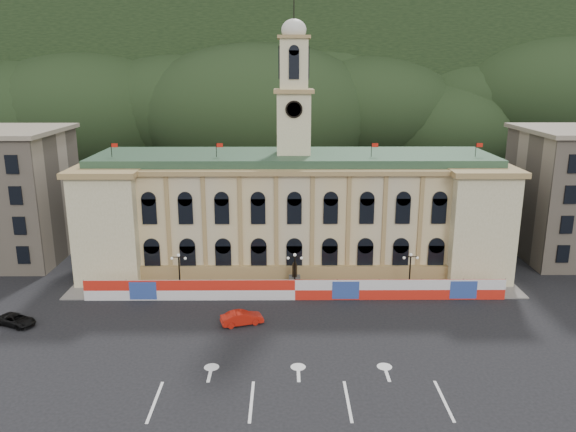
{
  "coord_description": "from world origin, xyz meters",
  "views": [
    {
      "loc": [
        -1.24,
        -46.99,
        26.81
      ],
      "look_at": [
        -0.81,
        18.0,
        9.54
      ],
      "focal_mm": 35.0,
      "sensor_mm": 36.0,
      "label": 1
    }
  ],
  "objects_px": {
    "red_sedan": "(242,318)",
    "black_suv": "(16,320)",
    "statue": "(295,281)",
    "lamp_center": "(295,270)"
  },
  "relations": [
    {
      "from": "red_sedan",
      "to": "black_suv",
      "type": "relative_size",
      "value": 0.99
    },
    {
      "from": "lamp_center",
      "to": "black_suv",
      "type": "xyz_separation_m",
      "value": [
        -30.0,
        -8.64,
        -2.46
      ]
    },
    {
      "from": "statue",
      "to": "lamp_center",
      "type": "distance_m",
      "value": 2.14
    },
    {
      "from": "statue",
      "to": "lamp_center",
      "type": "xyz_separation_m",
      "value": [
        0.0,
        -1.0,
        1.89
      ]
    },
    {
      "from": "lamp_center",
      "to": "black_suv",
      "type": "height_order",
      "value": "lamp_center"
    },
    {
      "from": "red_sedan",
      "to": "black_suv",
      "type": "height_order",
      "value": "red_sedan"
    },
    {
      "from": "statue",
      "to": "lamp_center",
      "type": "height_order",
      "value": "lamp_center"
    },
    {
      "from": "lamp_center",
      "to": "black_suv",
      "type": "bearing_deg",
      "value": -163.94
    },
    {
      "from": "lamp_center",
      "to": "red_sedan",
      "type": "distance_m",
      "value": 10.62
    },
    {
      "from": "statue",
      "to": "black_suv",
      "type": "bearing_deg",
      "value": -162.19
    }
  ]
}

